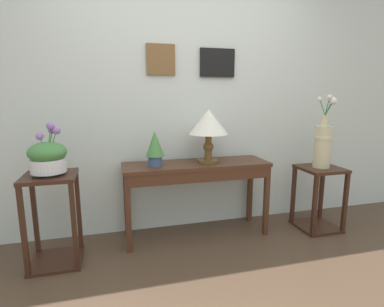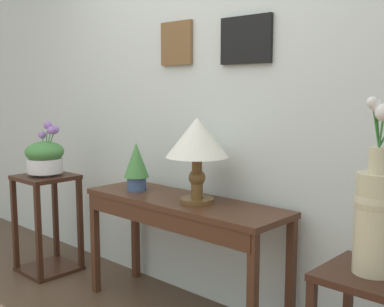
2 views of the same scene
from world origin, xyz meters
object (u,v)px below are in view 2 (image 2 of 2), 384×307
object	(u,v)px
pedestal_stand_left	(48,223)
flower_vase_tall_right	(376,210)
table_lamp	(197,141)
console_table	(180,215)
potted_plant_on_console	(136,164)
planter_bowl_wide_left	(45,156)

from	to	relation	value
pedestal_stand_left	flower_vase_tall_right	size ratio (longest dim) A/B	1.04
table_lamp	flower_vase_tall_right	distance (m)	1.15
pedestal_stand_left	console_table	bearing A→B (deg)	7.64
potted_plant_on_console	planter_bowl_wide_left	distance (m)	0.86
table_lamp	flower_vase_tall_right	size ratio (longest dim) A/B	0.70
table_lamp	pedestal_stand_left	bearing A→B (deg)	-171.97
flower_vase_tall_right	table_lamp	bearing A→B (deg)	170.93
table_lamp	flower_vase_tall_right	xyz separation A→B (m)	(1.12, -0.18, -0.18)
console_table	table_lamp	distance (m)	0.47
potted_plant_on_console	pedestal_stand_left	size ratio (longest dim) A/B	0.43
planter_bowl_wide_left	flower_vase_tall_right	size ratio (longest dim) A/B	0.57
table_lamp	planter_bowl_wide_left	xyz separation A→B (m)	(-1.36, -0.19, -0.19)
potted_plant_on_console	flower_vase_tall_right	size ratio (longest dim) A/B	0.44
table_lamp	potted_plant_on_console	size ratio (longest dim) A/B	1.58
console_table	potted_plant_on_console	size ratio (longest dim) A/B	4.34
table_lamp	planter_bowl_wide_left	world-z (taller)	table_lamp
flower_vase_tall_right	planter_bowl_wide_left	bearing A→B (deg)	-179.74
pedestal_stand_left	flower_vase_tall_right	xyz separation A→B (m)	(2.48, 0.01, 0.53)
potted_plant_on_console	planter_bowl_wide_left	world-z (taller)	planter_bowl_wide_left
table_lamp	pedestal_stand_left	distance (m)	1.55
table_lamp	planter_bowl_wide_left	size ratio (longest dim) A/B	1.23
console_table	planter_bowl_wide_left	size ratio (longest dim) A/B	3.37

